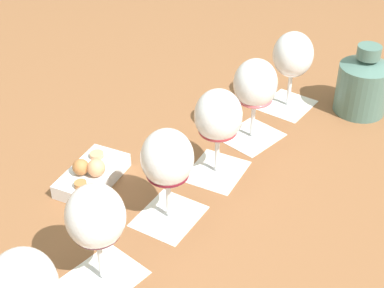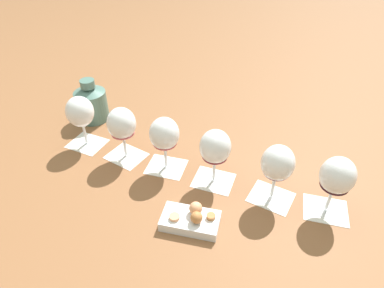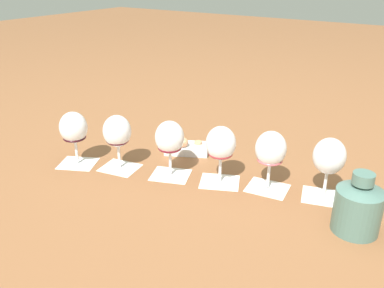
{
  "view_description": "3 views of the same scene",
  "coord_description": "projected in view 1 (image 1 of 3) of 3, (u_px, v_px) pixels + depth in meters",
  "views": [
    {
      "loc": [
        0.52,
        0.66,
        0.7
      ],
      "look_at": [
        0.0,
        0.0,
        0.12
      ],
      "focal_mm": 55.0,
      "sensor_mm": 36.0,
      "label": 1
    },
    {
      "loc": [
        0.5,
        -0.59,
        0.71
      ],
      "look_at": [
        0.0,
        0.0,
        0.12
      ],
      "focal_mm": 32.0,
      "sensor_mm": 36.0,
      "label": 2
    },
    {
      "loc": [
        -0.61,
        0.92,
        0.6
      ],
      "look_at": [
        0.0,
        0.0,
        0.12
      ],
      "focal_mm": 38.0,
      "sensor_mm": 36.0,
      "label": 3
    }
  ],
  "objects": [
    {
      "name": "tasting_card_0",
      "position": [
        288.0,
        105.0,
        1.35
      ],
      "size": [
        0.14,
        0.13,
        0.0
      ],
      "color": "silver",
      "rests_on": "ground_plane"
    },
    {
      "name": "wine_glass_1",
      "position": [
        255.0,
        86.0,
        1.17
      ],
      "size": [
        0.09,
        0.09,
        0.18
      ],
      "color": "white",
      "rests_on": "tasting_card_1"
    },
    {
      "name": "wine_glass_4",
      "position": [
        96.0,
        220.0,
        0.85
      ],
      "size": [
        0.09,
        0.09,
        0.18
      ],
      "color": "white",
      "rests_on": "tasting_card_4"
    },
    {
      "name": "tasting_card_1",
      "position": [
        252.0,
        136.0,
        1.24
      ],
      "size": [
        0.13,
        0.11,
        0.0
      ],
      "color": "silver",
      "rests_on": "ground_plane"
    },
    {
      "name": "tasting_card_4",
      "position": [
        103.0,
        278.0,
        0.92
      ],
      "size": [
        0.13,
        0.12,
        0.0
      ],
      "color": "silver",
      "rests_on": "ground_plane"
    },
    {
      "name": "wine_glass_3",
      "position": [
        167.0,
        161.0,
        0.97
      ],
      "size": [
        0.09,
        0.09,
        0.18
      ],
      "color": "white",
      "rests_on": "tasting_card_3"
    },
    {
      "name": "wine_glass_0",
      "position": [
        293.0,
        58.0,
        1.28
      ],
      "size": [
        0.09,
        0.09,
        0.18
      ],
      "color": "white",
      "rests_on": "tasting_card_0"
    },
    {
      "name": "tasting_card_2",
      "position": [
        217.0,
        171.0,
        1.14
      ],
      "size": [
        0.15,
        0.14,
        0.0
      ],
      "color": "silver",
      "rests_on": "ground_plane"
    },
    {
      "name": "ground_plane",
      "position": [
        191.0,
        195.0,
        1.09
      ],
      "size": [
        8.0,
        8.0,
        0.0
      ],
      "primitive_type": "plane",
      "color": "brown"
    },
    {
      "name": "tasting_card_3",
      "position": [
        169.0,
        216.0,
        1.04
      ],
      "size": [
        0.14,
        0.13,
        0.0
      ],
      "color": "silver",
      "rests_on": "ground_plane"
    },
    {
      "name": "wine_glass_2",
      "position": [
        218.0,
        119.0,
        1.07
      ],
      "size": [
        0.09,
        0.09,
        0.18
      ],
      "color": "white",
      "rests_on": "tasting_card_2"
    },
    {
      "name": "ceramic_vase",
      "position": [
        363.0,
        84.0,
        1.29
      ],
      "size": [
        0.11,
        0.11,
        0.16
      ],
      "color": "#4C7066",
      "rests_on": "ground_plane"
    },
    {
      "name": "snack_dish",
      "position": [
        92.0,
        174.0,
        1.11
      ],
      "size": [
        0.17,
        0.14,
        0.06
      ],
      "color": "silver",
      "rests_on": "ground_plane"
    },
    {
      "name": "wine_glass_5",
      "position": [
        24.0,
        288.0,
        0.75
      ],
      "size": [
        0.09,
        0.09,
        0.18
      ],
      "color": "white",
      "rests_on": "tasting_card_5"
    }
  ]
}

